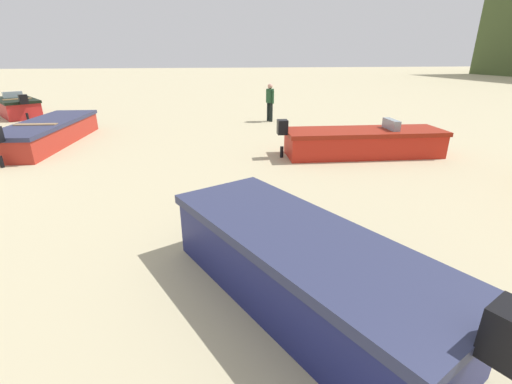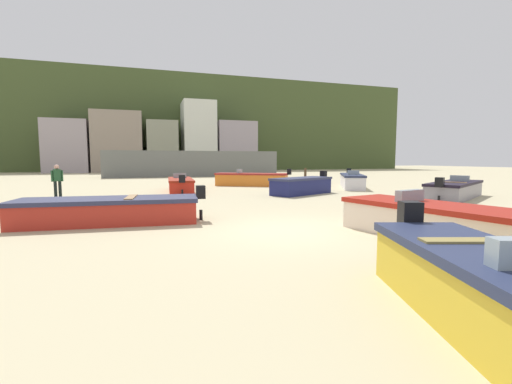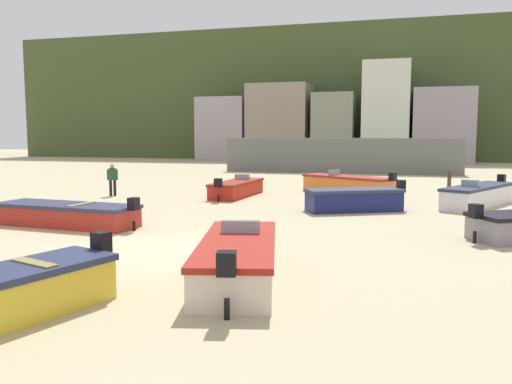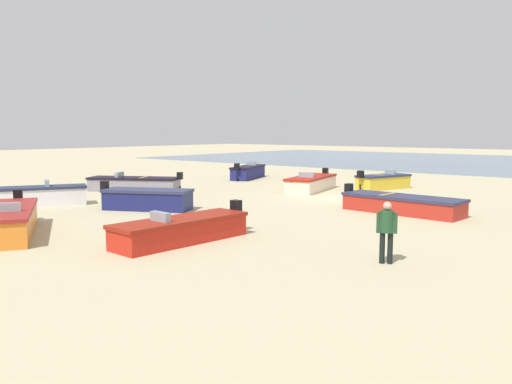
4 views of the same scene
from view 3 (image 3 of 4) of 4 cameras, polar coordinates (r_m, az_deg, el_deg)
ground_plane at (r=14.28m, az=-10.88°, el=-6.15°), size 160.00×160.00×0.00m
headland_hill at (r=78.87m, az=11.22°, el=9.84°), size 90.00×32.00×16.18m
harbor_pier at (r=42.76m, az=9.27°, el=4.00°), size 18.68×2.40×2.80m
townhouse_left at (r=62.53m, az=-3.40°, el=6.89°), size 5.77×5.30×7.43m
townhouse_centre_left at (r=61.05m, az=2.68°, el=7.56°), size 6.91×6.03×8.82m
townhouse_centre at (r=59.71m, az=8.59°, el=6.97°), size 4.52×5.57×7.67m
townhouse_centre_right at (r=59.86m, az=14.10°, el=8.41°), size 4.95×6.65×10.91m
townhouse_right at (r=60.04m, az=19.74°, el=6.80°), size 6.20×6.86×7.94m
boat_red_0 at (r=18.58m, az=-20.05°, el=-2.34°), size 5.37×1.94×1.07m
boat_red_3 at (r=25.93m, az=-2.12°, el=0.41°), size 1.61×4.86×1.08m
boat_white_4 at (r=24.24m, az=23.24°, el=-0.34°), size 3.60×5.20×1.22m
boat_navy_6 at (r=21.22m, az=10.74°, el=-0.83°), size 4.03×2.96×1.22m
boat_cream_7 at (r=11.14m, az=-1.98°, el=-7.33°), size 2.61×5.10×1.15m
boat_yellow_8 at (r=9.65m, az=-25.10°, el=-9.97°), size 2.26×3.82×1.17m
boat_orange_9 at (r=27.60m, az=10.03°, el=0.83°), size 5.09×3.78×1.23m
mooring_post_near_water at (r=29.64m, az=20.47°, el=1.14°), size 0.20×0.20×1.18m
beach_walker_distant at (r=26.91m, az=-15.50°, el=1.60°), size 0.52×0.45×1.62m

